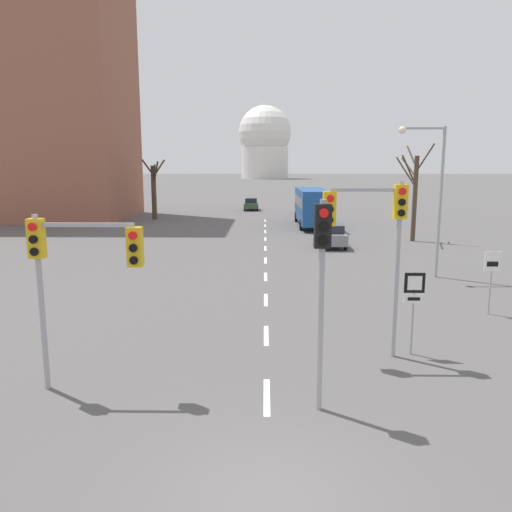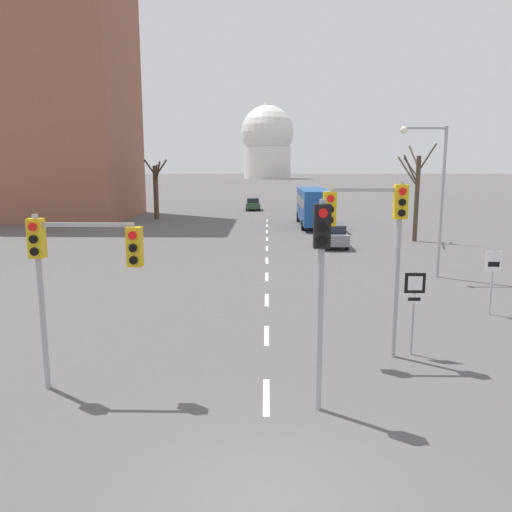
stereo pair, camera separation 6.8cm
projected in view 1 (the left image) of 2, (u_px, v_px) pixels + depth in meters
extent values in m
plane|color=#565454|center=(268.00, 499.00, 8.43)|extent=(800.00, 800.00, 0.00)
cube|color=silver|center=(267.00, 396.00, 12.18)|extent=(0.16, 2.00, 0.01)
cube|color=silver|center=(266.00, 335.00, 16.61)|extent=(0.16, 2.00, 0.01)
cube|color=silver|center=(266.00, 300.00, 21.04)|extent=(0.16, 2.00, 0.01)
cube|color=silver|center=(266.00, 277.00, 25.47)|extent=(0.16, 2.00, 0.01)
cube|color=silver|center=(265.00, 260.00, 29.89)|extent=(0.16, 2.00, 0.01)
cube|color=silver|center=(265.00, 248.00, 34.32)|extent=(0.16, 2.00, 0.01)
cube|color=silver|center=(265.00, 239.00, 38.75)|extent=(0.16, 2.00, 0.01)
cube|color=silver|center=(265.00, 232.00, 43.18)|extent=(0.16, 2.00, 0.01)
cube|color=silver|center=(265.00, 226.00, 47.61)|extent=(0.16, 2.00, 0.01)
cube|color=silver|center=(265.00, 221.00, 52.04)|extent=(0.16, 2.00, 0.01)
cylinder|color=#9E9EA3|center=(397.00, 271.00, 14.34)|extent=(0.14, 0.14, 5.15)
cube|color=yellow|center=(400.00, 202.00, 13.98)|extent=(0.36, 0.28, 0.96)
cylinder|color=red|center=(403.00, 191.00, 13.76)|extent=(0.20, 0.06, 0.20)
cylinder|color=black|center=(402.00, 202.00, 13.82)|extent=(0.20, 0.06, 0.20)
cylinder|color=black|center=(401.00, 213.00, 13.87)|extent=(0.20, 0.06, 0.20)
cube|color=#9E9EA3|center=(365.00, 190.00, 13.94)|extent=(1.98, 0.10, 0.10)
cube|color=yellow|center=(329.00, 209.00, 14.05)|extent=(0.36, 0.28, 0.96)
cylinder|color=red|center=(330.00, 199.00, 13.83)|extent=(0.20, 0.06, 0.20)
cylinder|color=black|center=(330.00, 209.00, 13.89)|extent=(0.20, 0.06, 0.20)
cylinder|color=black|center=(330.00, 220.00, 13.94)|extent=(0.20, 0.06, 0.20)
cylinder|color=#9E9EA3|center=(321.00, 308.00, 11.14)|extent=(0.14, 0.14, 4.85)
cube|color=black|center=(323.00, 226.00, 10.82)|extent=(0.36, 0.28, 0.96)
cylinder|color=red|center=(324.00, 213.00, 10.60)|extent=(0.20, 0.06, 0.20)
cylinder|color=black|center=(324.00, 227.00, 10.65)|extent=(0.20, 0.06, 0.20)
cylinder|color=black|center=(323.00, 241.00, 10.70)|extent=(0.20, 0.06, 0.20)
cylinder|color=#9E9EA3|center=(42.00, 304.00, 12.26)|extent=(0.14, 0.14, 4.42)
cube|color=gold|center=(36.00, 238.00, 11.98)|extent=(0.36, 0.28, 0.96)
cylinder|color=red|center=(32.00, 227.00, 11.76)|extent=(0.20, 0.06, 0.20)
cylinder|color=black|center=(33.00, 239.00, 11.81)|extent=(0.20, 0.06, 0.20)
cylinder|color=black|center=(34.00, 252.00, 11.86)|extent=(0.20, 0.06, 0.20)
cube|color=#9E9EA3|center=(85.00, 225.00, 11.90)|extent=(2.37, 0.10, 0.10)
cube|color=gold|center=(135.00, 247.00, 11.97)|extent=(0.36, 0.28, 0.96)
cylinder|color=red|center=(133.00, 236.00, 11.75)|extent=(0.20, 0.06, 0.20)
cylinder|color=black|center=(133.00, 248.00, 11.80)|extent=(0.20, 0.06, 0.20)
cylinder|color=black|center=(134.00, 260.00, 11.86)|extent=(0.20, 0.06, 0.20)
cylinder|color=#9E9EA3|center=(413.00, 313.00, 14.73)|extent=(0.07, 0.07, 2.55)
cube|color=black|center=(415.00, 283.00, 14.55)|extent=(0.60, 0.03, 0.60)
cube|color=white|center=(415.00, 283.00, 14.53)|extent=(0.42, 0.01, 0.42)
cube|color=white|center=(414.00, 299.00, 14.64)|extent=(0.60, 0.03, 0.28)
cube|color=black|center=(414.00, 299.00, 14.62)|extent=(0.36, 0.01, 0.10)
cylinder|color=#9E9EA3|center=(491.00, 282.00, 18.80)|extent=(0.07, 0.07, 2.48)
cube|color=white|center=(493.00, 261.00, 18.64)|extent=(0.60, 0.03, 0.76)
cube|color=black|center=(493.00, 264.00, 18.64)|extent=(0.42, 0.01, 0.19)
cylinder|color=#9E9EA3|center=(440.00, 204.00, 24.76)|extent=(0.16, 0.16, 7.47)
cube|color=#9E9EA3|center=(424.00, 128.00, 24.14)|extent=(2.05, 0.10, 0.10)
sphere|color=#F2EAC6|center=(402.00, 130.00, 24.17)|extent=(0.36, 0.36, 0.36)
cube|color=maroon|center=(304.00, 208.00, 59.43)|extent=(1.79, 4.31, 0.75)
cube|color=#1E232D|center=(305.00, 203.00, 59.11)|extent=(1.52, 2.07, 0.55)
cylinder|color=black|center=(296.00, 210.00, 60.83)|extent=(0.18, 0.60, 0.60)
cylinder|color=black|center=(310.00, 210.00, 60.80)|extent=(0.18, 0.60, 0.60)
cylinder|color=black|center=(298.00, 212.00, 58.20)|extent=(0.18, 0.60, 0.60)
cylinder|color=black|center=(312.00, 212.00, 58.17)|extent=(0.18, 0.60, 0.60)
cube|color=#2D4C33|center=(251.00, 205.00, 64.46)|extent=(1.74, 3.98, 0.67)
cube|color=#1E232D|center=(251.00, 200.00, 64.15)|extent=(1.48, 1.91, 0.60)
cylinder|color=black|center=(245.00, 207.00, 65.75)|extent=(0.18, 0.61, 0.61)
cylinder|color=black|center=(258.00, 207.00, 65.72)|extent=(0.18, 0.61, 0.61)
cylinder|color=black|center=(244.00, 209.00, 63.32)|extent=(0.18, 0.61, 0.61)
cylinder|color=black|center=(257.00, 209.00, 63.29)|extent=(0.18, 0.61, 0.61)
cube|color=slate|center=(331.00, 237.00, 34.85)|extent=(1.75, 4.06, 0.74)
cube|color=#1E232D|center=(332.00, 228.00, 34.53)|extent=(1.49, 1.95, 0.55)
cylinder|color=black|center=(317.00, 240.00, 36.17)|extent=(0.18, 0.62, 0.62)
cylinder|color=black|center=(340.00, 240.00, 36.14)|extent=(0.18, 0.62, 0.62)
cylinder|color=black|center=(321.00, 245.00, 33.69)|extent=(0.18, 0.62, 0.62)
cylinder|color=black|center=(346.00, 245.00, 33.66)|extent=(0.18, 0.62, 0.62)
cube|color=#19478C|center=(312.00, 205.00, 46.88)|extent=(2.50, 10.80, 3.00)
cube|color=black|center=(312.00, 201.00, 46.82)|extent=(2.52, 10.26, 0.90)
cylinder|color=black|center=(296.00, 217.00, 50.89)|extent=(0.26, 0.96, 0.96)
cylinder|color=black|center=(320.00, 217.00, 50.85)|extent=(0.26, 0.96, 0.96)
cylinder|color=black|center=(301.00, 225.00, 43.98)|extent=(0.26, 0.96, 0.96)
cylinder|color=black|center=(328.00, 225.00, 43.94)|extent=(0.26, 0.96, 0.96)
cylinder|color=#473828|center=(154.00, 193.00, 52.95)|extent=(0.51, 0.51, 5.67)
cylinder|color=#473828|center=(159.00, 168.00, 52.71)|extent=(1.31, 0.65, 1.90)
cylinder|color=#473828|center=(156.00, 173.00, 51.98)|extent=(0.94, 1.39, 2.42)
cylinder|color=#473828|center=(148.00, 167.00, 52.09)|extent=(1.07, 1.01, 1.68)
cylinder|color=#473828|center=(155.00, 172.00, 51.70)|extent=(0.71, 1.89, 1.59)
cylinder|color=#473828|center=(415.00, 199.00, 37.18)|extent=(0.34, 0.34, 6.34)
cylinder|color=#473828|center=(425.00, 158.00, 36.31)|extent=(1.10, 0.80, 2.07)
cylinder|color=#473828|center=(408.00, 168.00, 35.83)|extent=(1.60, 2.23, 1.87)
cylinder|color=#473828|center=(406.00, 172.00, 37.41)|extent=(1.27, 1.33, 2.23)
cylinder|color=#473828|center=(408.00, 167.00, 37.62)|extent=(0.66, 1.86, 1.43)
cylinder|color=#473828|center=(412.00, 156.00, 37.46)|extent=(0.37, 1.77, 1.68)
cylinder|color=silver|center=(265.00, 163.00, 235.77)|extent=(22.09, 22.09, 14.72)
sphere|color=silver|center=(265.00, 132.00, 233.28)|extent=(24.54, 24.54, 24.54)
cylinder|color=silver|center=(265.00, 108.00, 231.33)|extent=(2.94, 2.94, 4.29)
cube|color=#935642|center=(38.00, 80.00, 52.34)|extent=(18.00, 14.00, 29.04)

